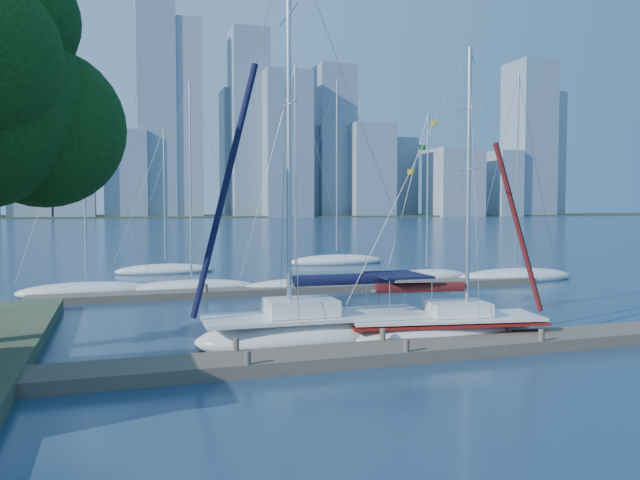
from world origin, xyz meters
name	(u,v)px	position (x,y,z in m)	size (l,w,h in m)	color
ground	(394,358)	(0.00, 0.00, 0.00)	(700.00, 700.00, 0.00)	#172E4A
near_dock	(394,352)	(0.00, 0.00, 0.20)	(26.00, 2.00, 0.40)	#4D4438
far_dock	(308,289)	(2.00, 16.00, 0.18)	(30.00, 1.80, 0.36)	#4D4438
far_shore	(134,217)	(0.00, 320.00, 0.00)	(800.00, 100.00, 1.50)	#38472D
sailboat_navy	(317,310)	(-1.68, 2.95, 1.18)	(8.86, 3.11, 15.15)	silver
sailboat_maroon	(444,316)	(2.92, 1.94, 0.90)	(7.94, 3.69, 11.22)	silver
bg_boat_0	(87,291)	(-10.15, 18.61, 0.25)	(7.67, 4.82, 12.41)	silver
bg_boat_1	(192,287)	(-4.40, 18.39, 0.24)	(7.86, 3.92, 12.35)	silver
bg_boat_2	(296,286)	(1.45, 16.78, 0.26)	(6.72, 3.10, 13.45)	silver
bg_boat_4	(427,276)	(11.41, 19.39, 0.25)	(6.25, 2.69, 11.49)	silver
bg_boat_5	(515,276)	(16.74, 16.98, 0.29)	(8.98, 4.95, 14.01)	silver
bg_boat_6	(165,270)	(-5.11, 29.15, 0.23)	(7.34, 2.51, 10.94)	silver
bg_boat_7	(337,260)	(9.53, 32.26, 0.30)	(8.80, 5.37, 16.14)	silver
skyline	(169,144)	(16.23, 290.72, 35.39)	(503.17, 51.31, 111.15)	#7D8EA2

